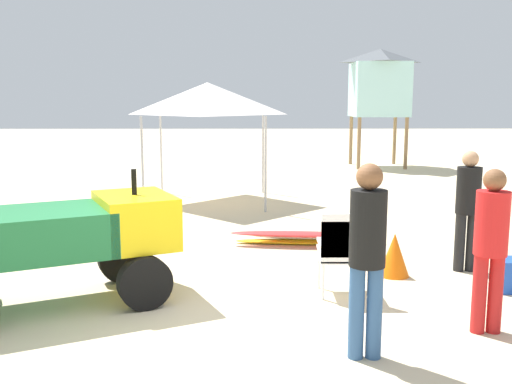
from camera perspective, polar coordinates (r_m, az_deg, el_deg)
ground at (r=6.20m, az=-4.51°, el=-12.73°), size 80.00×80.00×0.00m
utility_cart at (r=6.86m, az=-18.28°, el=-4.15°), size 2.81×2.18×1.50m
stacked_plastic_chairs at (r=6.87m, az=8.27°, el=-5.31°), size 0.48×0.48×1.02m
surfboard_pile at (r=9.34m, az=5.17°, el=-4.46°), size 2.51×0.63×0.24m
lifeguard_near_left at (r=6.13m, az=22.02°, el=-4.41°), size 0.32×0.32×1.64m
lifeguard_near_center at (r=5.19m, az=10.86°, el=-5.39°), size 0.32×0.32×1.76m
lifeguard_near_right at (r=8.24m, az=20.05°, el=-1.02°), size 0.32×0.32×1.63m
popup_canopy at (r=13.07m, az=-4.76°, el=9.09°), size 2.56×2.56×2.67m
lifeguard_tower at (r=20.41m, az=12.00°, el=10.44°), size 1.98×1.98×3.97m
traffic_cone_near at (r=7.87m, az=13.40°, el=-5.99°), size 0.40×0.40×0.57m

